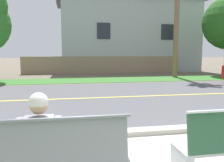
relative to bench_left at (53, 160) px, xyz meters
name	(u,v)px	position (x,y,z in m)	size (l,w,h in m)	color
ground_plane	(93,92)	(1.25, 7.54, -0.45)	(140.00, 140.00, 0.00)	#665B4C
curb_edge	(121,133)	(1.25, 1.89, -0.40)	(44.00, 0.30, 0.11)	#ADA89E
street_asphalt	(97,98)	(1.25, 6.04, -0.45)	(52.00, 8.00, 0.01)	#515156
road_centre_line	(97,98)	(1.25, 6.04, -0.45)	(48.00, 0.14, 0.01)	#E0CC4C
far_verge_grass	(86,80)	(1.25, 11.79, -0.45)	(48.00, 2.80, 0.02)	#38702D
bench_left	(53,160)	(0.00, 0.00, 0.00)	(1.79, 0.48, 1.01)	slate
seated_person_grey	(41,138)	(-0.15, 0.17, 0.22)	(0.52, 0.68, 1.25)	black
garden_wall	(104,65)	(3.07, 16.64, 0.25)	(13.00, 0.36, 1.40)	gray
house_across_street	(127,34)	(5.83, 19.84, 3.03)	(13.21, 6.91, 6.88)	#A3ADB2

